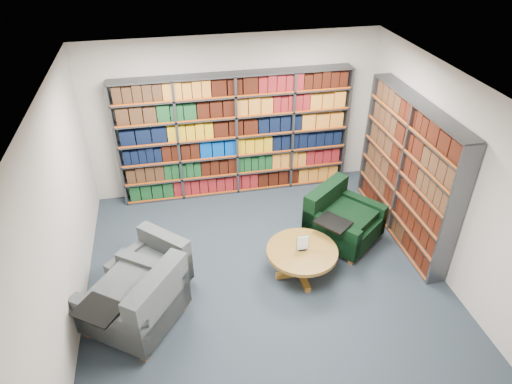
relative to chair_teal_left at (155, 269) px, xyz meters
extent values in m
cube|color=black|center=(1.53, -0.11, -0.31)|extent=(5.00, 5.00, 0.01)
cube|color=white|center=(1.53, -0.11, 2.50)|extent=(5.00, 5.00, 0.01)
cube|color=#B9B1A7|center=(1.53, 2.40, 1.10)|extent=(5.00, 0.01, 2.80)
cube|color=#B9B1A7|center=(1.53, -2.61, 1.10)|extent=(5.00, 0.01, 2.80)
cube|color=#B9B1A7|center=(-0.97, -0.11, 1.10)|extent=(0.01, 5.00, 2.80)
cube|color=#B9B1A7|center=(4.04, -0.11, 1.10)|extent=(0.01, 5.00, 2.80)
cube|color=#47494F|center=(1.53, 2.23, 0.80)|extent=(4.00, 0.28, 2.20)
cube|color=silver|center=(1.53, 2.36, 0.80)|extent=(4.00, 0.02, 2.20)
cube|color=#D84C0A|center=(1.53, 2.10, 0.80)|extent=(4.00, 0.01, 2.20)
cube|color=#0F391A|center=(1.53, 2.23, -0.13)|extent=(3.88, 0.21, 0.29)
cube|color=#3A2213|center=(1.53, 2.23, 0.24)|extent=(3.88, 0.21, 0.29)
cube|color=black|center=(1.53, 2.23, 0.61)|extent=(3.88, 0.21, 0.29)
cube|color=black|center=(1.53, 2.23, 0.97)|extent=(3.88, 0.21, 0.29)
cube|color=#3A2213|center=(1.53, 2.23, 1.34)|extent=(3.88, 0.21, 0.29)
cube|color=#3A2213|center=(1.53, 2.23, 1.71)|extent=(3.88, 0.21, 0.29)
cube|color=#47494F|center=(3.87, 0.49, 0.80)|extent=(0.28, 2.50, 2.20)
cube|color=silver|center=(4.00, 0.49, 0.80)|extent=(0.02, 2.50, 2.20)
cube|color=#D84C0A|center=(3.74, 0.49, 0.80)|extent=(0.02, 2.50, 2.20)
cube|color=black|center=(3.87, 0.49, -0.13)|extent=(0.21, 2.38, 0.29)
cube|color=#3A2213|center=(3.87, 0.49, 0.24)|extent=(0.21, 2.38, 0.29)
cube|color=#3A2213|center=(3.87, 0.49, 0.61)|extent=(0.21, 2.38, 0.29)
cube|color=#3A2213|center=(3.87, 0.49, 0.97)|extent=(0.21, 2.38, 0.29)
cube|color=#3A2213|center=(3.87, 0.49, 1.34)|extent=(0.21, 2.38, 0.29)
cube|color=#3A2213|center=(3.87, 0.49, 1.71)|extent=(0.21, 2.38, 0.29)
cube|color=#041B3B|center=(-0.06, -0.06, -0.07)|extent=(1.17, 1.17, 0.29)
cube|color=#041B3B|center=(0.17, 0.17, 0.12)|extent=(0.72, 0.71, 0.66)
cube|color=#041B3B|center=(-0.31, 0.19, 0.01)|extent=(0.67, 0.68, 0.44)
cube|color=#041B3B|center=(0.19, -0.30, 0.01)|extent=(0.67, 0.68, 0.44)
cube|color=black|center=(0.19, -0.37, 0.25)|extent=(0.51, 0.51, 0.02)
cube|color=brown|center=(-0.54, -0.06, -0.26)|extent=(0.09, 0.09, 0.09)
cube|color=brown|center=(-0.06, -0.54, -0.26)|extent=(0.09, 0.09, 0.09)
cube|color=brown|center=(-0.06, 0.43, -0.26)|extent=(0.09, 0.09, 0.09)
cube|color=brown|center=(0.42, -0.05, -0.26)|extent=(0.09, 0.09, 0.09)
cube|color=black|center=(2.92, 0.41, -0.03)|extent=(1.34, 1.34, 0.34)
cube|color=black|center=(2.70, 0.71, 0.18)|extent=(0.88, 0.76, 0.76)
cube|color=black|center=(2.61, 0.17, 0.06)|extent=(0.71, 0.84, 0.51)
cube|color=black|center=(3.24, 0.66, 0.06)|extent=(0.71, 0.84, 0.51)
cube|color=black|center=(2.60, 0.09, 0.33)|extent=(0.57, 0.59, 0.03)
cube|color=brown|center=(2.86, -0.14, -0.25)|extent=(0.10, 0.10, 0.11)
cube|color=brown|center=(3.47, 0.35, -0.25)|extent=(0.10, 0.10, 0.11)
cube|color=brown|center=(2.37, 0.48, -0.25)|extent=(0.10, 0.10, 0.11)
cube|color=brown|center=(2.99, 0.96, -0.25)|extent=(0.10, 0.10, 0.11)
cube|color=#041B3B|center=(-0.27, -0.62, -0.01)|extent=(1.44, 1.44, 0.37)
cube|color=#041B3B|center=(0.06, -0.86, 0.22)|extent=(0.79, 0.97, 0.83)
cube|color=#041B3B|center=(-0.01, -0.27, 0.09)|extent=(0.93, 0.73, 0.55)
cube|color=#041B3B|center=(-0.52, -0.98, 0.09)|extent=(0.93, 0.73, 0.55)
cube|color=black|center=(-0.60, -0.99, 0.38)|extent=(0.64, 0.61, 0.03)
cube|color=brown|center=(-0.36, -0.03, -0.25)|extent=(0.11, 0.11, 0.11)
cube|color=brown|center=(-0.86, -0.72, -0.25)|extent=(0.11, 0.11, 0.11)
cube|color=brown|center=(0.33, -0.53, -0.25)|extent=(0.11, 0.11, 0.11)
cube|color=brown|center=(-0.17, -1.22, -0.25)|extent=(0.11, 0.11, 0.11)
cylinder|color=olive|center=(2.04, -0.22, 0.14)|extent=(1.00, 1.00, 0.06)
cylinder|color=olive|center=(2.04, -0.22, -0.08)|extent=(0.13, 0.13, 0.40)
cube|color=olive|center=(2.04, -0.22, -0.26)|extent=(0.72, 0.09, 0.07)
cube|color=olive|center=(2.04, -0.22, -0.26)|extent=(0.09, 0.72, 0.07)
cube|color=black|center=(2.04, -0.22, 0.17)|extent=(0.11, 0.06, 0.01)
cube|color=white|center=(2.04, -0.22, 0.29)|extent=(0.16, 0.01, 0.22)
cube|color=#145926|center=(2.04, -0.21, 0.29)|extent=(0.17, 0.00, 0.24)
camera|label=1|loc=(0.42, -4.86, 4.34)|focal=32.00mm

